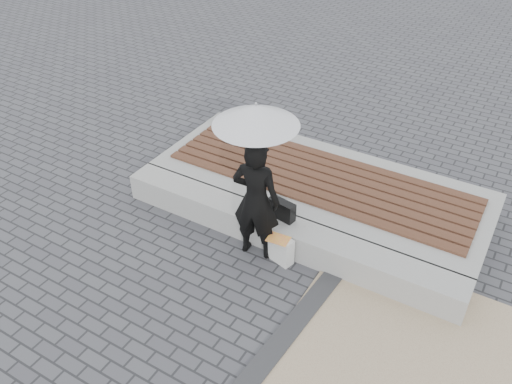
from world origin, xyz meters
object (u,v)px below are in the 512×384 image
seating_ledge (282,233)px  parasol (256,115)px  woman (256,200)px  canvas_tote (280,248)px  handbag (282,210)px

seating_ledge → parasol: parasol is taller
woman → canvas_tote: 0.76m
handbag → canvas_tote: bearing=-54.2°
seating_ledge → canvas_tote: seating_ledge is taller
seating_ledge → woman: size_ratio=2.88×
parasol → canvas_tote: size_ratio=3.29×
woman → parasol: 1.21m
handbag → canvas_tote: (0.18, -0.36, -0.34)m
parasol → canvas_tote: (0.36, 0.02, -1.88)m
seating_ledge → parasol: size_ratio=3.81×
canvas_tote → seating_ledge: bearing=128.7°
woman → parasol: bearing=80.8°
parasol → handbag: 1.60m
handbag → woman: bearing=-105.2°
handbag → canvas_tote: handbag is taller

